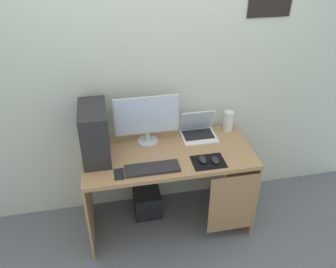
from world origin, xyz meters
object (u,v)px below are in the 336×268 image
object	(u,v)px
subwoofer	(147,203)
keyboard	(152,168)
mouse_left	(203,160)
mouse_right	(215,160)
speaker	(228,121)
monitor	(147,119)
pc_tower	(95,133)
cell_phone	(119,174)
laptop	(198,131)

from	to	relation	value
subwoofer	keyboard	bearing A→B (deg)	-87.92
mouse_left	mouse_right	xyz separation A→B (m)	(0.09, -0.03, 0.00)
speaker	mouse_left	size ratio (longest dim) A/B	1.94
monitor	speaker	xyz separation A→B (m)	(0.74, 0.05, -0.14)
speaker	keyboard	distance (m)	0.88
speaker	keyboard	size ratio (longest dim) A/B	0.44
pc_tower	monitor	bearing A→B (deg)	15.89
cell_phone	speaker	bearing A→B (deg)	23.82
laptop	mouse_left	size ratio (longest dim) A/B	3.14
monitor	cell_phone	xyz separation A→B (m)	(-0.28, -0.40, -0.23)
pc_tower	subwoofer	distance (m)	0.96
pc_tower	speaker	bearing A→B (deg)	8.38
monitor	keyboard	bearing A→B (deg)	-93.04
pc_tower	mouse_left	world-z (taller)	pc_tower
laptop	speaker	world-z (taller)	laptop
speaker	cell_phone	distance (m)	1.11
pc_tower	keyboard	bearing A→B (deg)	-33.21
monitor	keyboard	distance (m)	0.45
mouse_right	subwoofer	bearing A→B (deg)	146.33
monitor	mouse_left	size ratio (longest dim) A/B	5.60
pc_tower	keyboard	distance (m)	0.53
monitor	laptop	distance (m)	0.49
mouse_left	subwoofer	xyz separation A→B (m)	(-0.42, 0.32, -0.68)
monitor	mouse_right	world-z (taller)	monitor
speaker	mouse_right	xyz separation A→B (m)	(-0.26, -0.44, -0.07)
laptop	cell_phone	xyz separation A→B (m)	(-0.73, -0.42, -0.04)
laptop	speaker	bearing A→B (deg)	6.62
pc_tower	mouse_left	size ratio (longest dim) A/B	4.55
pc_tower	speaker	xyz separation A→B (m)	(1.17, 0.17, -0.13)
mouse_left	cell_phone	xyz separation A→B (m)	(-0.66, -0.03, -0.02)
keyboard	monitor	bearing A→B (deg)	86.96
pc_tower	mouse_right	world-z (taller)	pc_tower
monitor	laptop	world-z (taller)	monitor
monitor	subwoofer	distance (m)	0.89
laptop	mouse_right	size ratio (longest dim) A/B	3.14
speaker	mouse_left	xyz separation A→B (m)	(-0.35, -0.42, -0.07)
speaker	subwoofer	distance (m)	1.08
subwoofer	monitor	bearing A→B (deg)	56.95
laptop	subwoofer	distance (m)	0.86
laptop	keyboard	xyz separation A→B (m)	(-0.47, -0.40, -0.04)
mouse_left	cell_phone	bearing A→B (deg)	-177.29
monitor	mouse_right	distance (m)	0.65
monitor	keyboard	size ratio (longest dim) A/B	1.28
speaker	cell_phone	xyz separation A→B (m)	(-1.02, -0.45, -0.09)
pc_tower	mouse_right	bearing A→B (deg)	-16.62
mouse_left	cell_phone	size ratio (longest dim) A/B	0.74
speaker	keyboard	xyz separation A→B (m)	(-0.76, -0.44, -0.08)
monitor	mouse_right	xyz separation A→B (m)	(0.48, -0.39, -0.21)
mouse_right	cell_phone	distance (m)	0.76
laptop	keyboard	distance (m)	0.62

